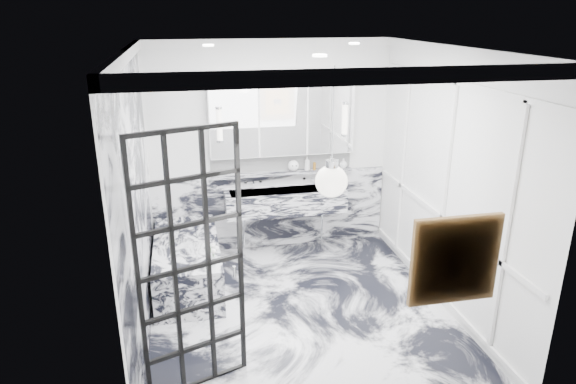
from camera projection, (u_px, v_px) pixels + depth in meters
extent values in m
plane|color=silver|center=(300.00, 313.00, 5.61)|extent=(3.60, 3.60, 0.00)
plane|color=white|center=(303.00, 48.00, 4.67)|extent=(3.60, 3.60, 0.00)
plane|color=white|center=(270.00, 148.00, 6.80)|extent=(3.60, 0.00, 3.60)
plane|color=white|center=(362.00, 279.00, 3.48)|extent=(3.60, 0.00, 3.60)
plane|color=white|center=(136.00, 204.00, 4.83)|extent=(0.00, 3.60, 3.60)
plane|color=white|center=(448.00, 182.00, 5.45)|extent=(0.00, 3.60, 3.60)
cube|color=silver|center=(271.00, 210.00, 7.07)|extent=(3.18, 0.05, 1.05)
cube|color=silver|center=(138.00, 210.00, 4.85)|extent=(0.02, 3.56, 2.68)
cube|color=white|center=(445.00, 191.00, 5.48)|extent=(0.03, 3.40, 2.30)
imported|color=#8C5919|center=(307.00, 163.00, 6.88)|extent=(0.09, 0.09, 0.19)
imported|color=#4C4C51|center=(330.00, 163.00, 6.95)|extent=(0.08, 0.08, 0.18)
imported|color=silver|center=(343.00, 163.00, 6.99)|extent=(0.12, 0.12, 0.14)
sphere|color=white|center=(293.00, 166.00, 6.85)|extent=(0.15, 0.15, 0.15)
cylinder|color=#8C5919|center=(314.00, 166.00, 6.92)|extent=(0.04, 0.04, 0.10)
cylinder|color=silver|center=(212.00, 261.00, 5.46)|extent=(0.08, 0.08, 0.12)
cube|color=#BA7B13|center=(455.00, 260.00, 3.64)|extent=(0.57, 0.05, 0.57)
sphere|color=white|center=(331.00, 181.00, 3.97)|extent=(0.25, 0.25, 0.25)
cube|color=silver|center=(285.00, 201.00, 6.83)|extent=(1.60, 0.45, 0.30)
cube|color=silver|center=(283.00, 173.00, 6.87)|extent=(1.90, 0.14, 0.04)
cube|color=white|center=(282.00, 162.00, 6.88)|extent=(1.90, 0.03, 0.23)
cube|color=white|center=(282.00, 117.00, 6.62)|extent=(1.90, 0.16, 1.00)
cylinder|color=white|center=(219.00, 125.00, 6.39)|extent=(0.07, 0.07, 0.40)
cylinder|color=white|center=(345.00, 119.00, 6.70)|extent=(0.07, 0.07, 0.40)
cube|color=silver|center=(188.00, 263.00, 6.12)|extent=(0.75, 1.65, 0.55)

